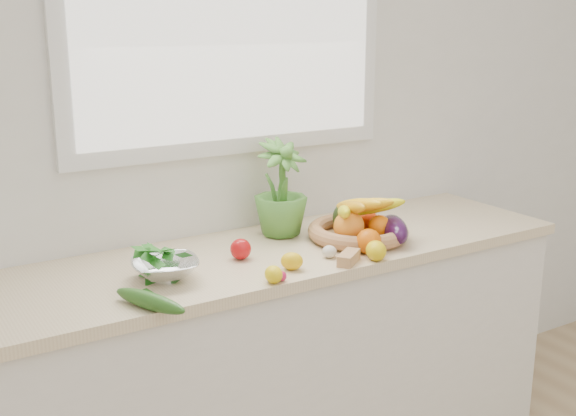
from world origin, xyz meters
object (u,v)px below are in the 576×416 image
eggplant (394,229)px  fruit_basket (358,226)px  potted_herb (281,187)px  colander_with_spinach (165,263)px  apple (241,249)px  cucumber (150,301)px

eggplant → fruit_basket: bearing=138.7°
potted_herb → colander_with_spinach: 0.61m
colander_with_spinach → apple: bearing=10.0°
eggplant → fruit_basket: 0.13m
apple → eggplant: eggplant is taller
apple → eggplant: size_ratio=0.31×
colander_with_spinach → cucumber: bearing=-123.5°
cucumber → potted_herb: 0.81m
potted_herb → colander_with_spinach: (-0.55, -0.22, -0.13)m
eggplant → colander_with_spinach: 0.87m
eggplant → potted_herb: size_ratio=0.65×
potted_herb → fruit_basket: (0.21, -0.20, -0.13)m
eggplant → potted_herb: (-0.31, 0.29, 0.14)m
cucumber → apple: bearing=30.1°
potted_herb → fruit_basket: size_ratio=0.88×
eggplant → potted_herb: 0.44m
apple → cucumber: bearing=-149.9°
cucumber → fruit_basket: fruit_basket is taller
apple → eggplant: bearing=-12.1°
cucumber → fruit_basket: bearing=13.3°
eggplant → cucumber: eggplant is taller
apple → potted_herb: size_ratio=0.20×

